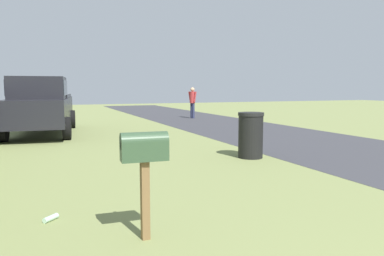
{
  "coord_description": "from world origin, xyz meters",
  "views": [
    {
      "loc": [
        0.99,
        2.47,
        1.7
      ],
      "look_at": [
        6.05,
        0.4,
        1.1
      ],
      "focal_mm": 33.88,
      "sensor_mm": 36.0,
      "label": 1
    }
  ],
  "objects": [
    {
      "name": "pedestrian",
      "position": [
        19.9,
        -5.3,
        1.01
      ],
      "size": [
        0.45,
        0.35,
        1.74
      ],
      "rotation": [
        0.0,
        0.0,
        2.02
      ],
      "color": "#2D3351",
      "rests_on": "ground"
    },
    {
      "name": "trash_bin",
      "position": [
        8.56,
        -2.18,
        0.56
      ],
      "size": [
        0.63,
        0.63,
        1.11
      ],
      "color": "black",
      "rests_on": "ground"
    },
    {
      "name": "pickup_truck",
      "position": [
        15.29,
        2.57,
        1.11
      ],
      "size": [
        5.72,
        2.67,
        2.09
      ],
      "rotation": [
        0.0,
        0.0,
        3.03
      ],
      "color": "black",
      "rests_on": "ground"
    },
    {
      "name": "mailbox",
      "position": [
        4.84,
        1.46,
        0.98
      ],
      "size": [
        0.23,
        0.53,
        1.22
      ],
      "rotation": [
        0.0,
        0.0,
        -0.06
      ],
      "color": "brown",
      "rests_on": "ground"
    },
    {
      "name": "litter_bottle_by_mailbox",
      "position": [
        5.85,
        2.45,
        0.04
      ],
      "size": [
        0.21,
        0.21,
        0.07
      ],
      "primitive_type": "cylinder",
      "rotation": [
        0.0,
        1.57,
        5.5
      ],
      "color": "#B2D8BF",
      "rests_on": "ground"
    }
  ]
}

